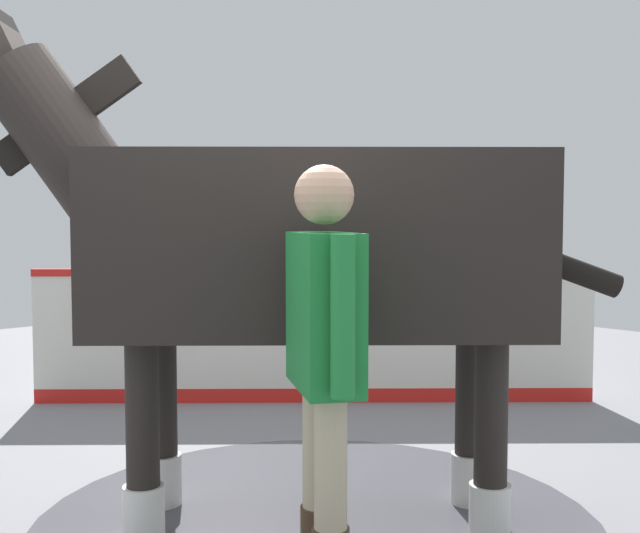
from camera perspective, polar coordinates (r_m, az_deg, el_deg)
wet_patch at (r=4.19m, az=-0.24°, el=-18.23°), size 2.90×2.90×0.00m
barrier_wall at (r=6.55m, az=-0.41°, el=-5.48°), size 3.26×3.53×1.13m
horse at (r=3.89m, az=-2.16°, el=1.50°), size 2.58×2.78×2.58m
handler at (r=3.10m, az=0.30°, el=-6.15°), size 0.62×0.45×1.77m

